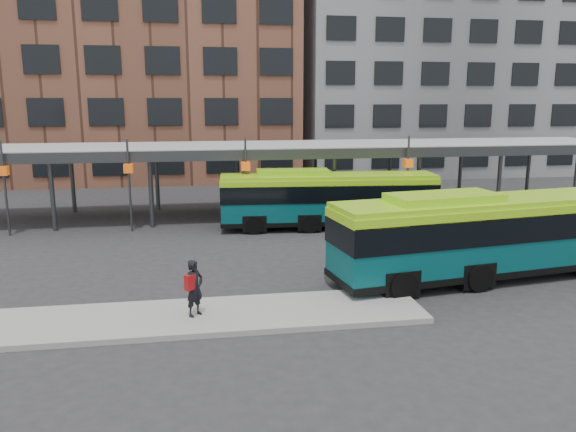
% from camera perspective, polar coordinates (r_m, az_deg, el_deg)
% --- Properties ---
extents(ground, '(120.00, 120.00, 0.00)m').
position_cam_1_polar(ground, '(21.64, 6.11, -6.52)').
color(ground, '#28282B').
rests_on(ground, ground).
extents(boarding_island, '(14.00, 3.00, 0.18)m').
position_cam_1_polar(boarding_island, '(18.07, -8.59, -10.07)').
color(boarding_island, gray).
rests_on(boarding_island, ground).
extents(canopy, '(40.00, 6.53, 4.80)m').
position_cam_1_polar(canopy, '(33.23, 0.27, 6.86)').
color(canopy, '#999B9E').
rests_on(canopy, ground).
extents(building_brick, '(26.00, 14.00, 22.00)m').
position_cam_1_polar(building_brick, '(52.14, -14.74, 16.09)').
color(building_brick, brown).
rests_on(building_brick, ground).
extents(building_grey, '(24.00, 14.00, 20.00)m').
position_cam_1_polar(building_grey, '(56.18, 13.75, 14.78)').
color(building_grey, slate).
rests_on(building_grey, ground).
extents(bus_front, '(12.60, 4.39, 3.41)m').
position_cam_1_polar(bus_front, '(22.62, 19.61, -1.68)').
color(bus_front, '#074B4F').
rests_on(bus_front, ground).
extents(bus_rear, '(11.53, 3.19, 3.14)m').
position_cam_1_polar(bus_rear, '(29.92, 4.01, 1.89)').
color(bus_rear, '#074B4F').
rests_on(bus_rear, ground).
extents(pedestrian, '(0.76, 0.76, 1.78)m').
position_cam_1_polar(pedestrian, '(17.65, -9.49, -7.20)').
color(pedestrian, black).
rests_on(pedestrian, boarding_island).
extents(bike_rack, '(6.24, 1.88, 1.06)m').
position_cam_1_polar(bike_rack, '(37.54, 21.13, 1.36)').
color(bike_rack, slate).
rests_on(bike_rack, ground).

